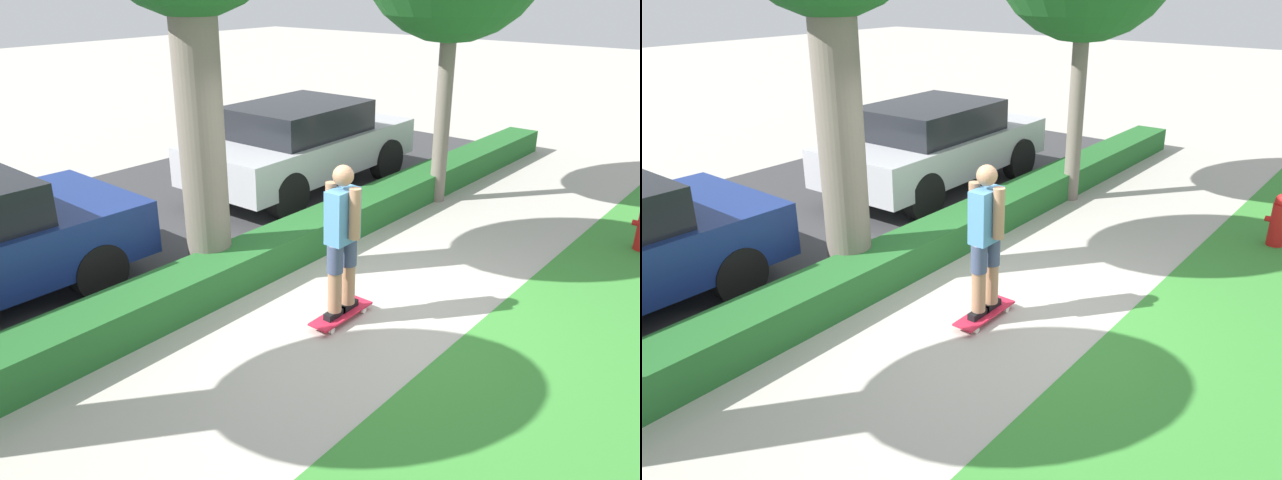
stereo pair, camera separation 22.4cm
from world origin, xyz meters
The scene contains 6 objects.
ground_plane centered at (0.00, 0.00, 0.00)m, with size 60.00×60.00×0.00m, color #ADA89E.
street_asphalt centered at (0.00, 4.20, 0.00)m, with size 15.32×5.00×0.01m.
hedge_row centered at (0.00, 1.60, 0.21)m, with size 15.32×0.60×0.42m.
skateboard centered at (-0.34, 0.14, 0.07)m, with size 0.80×0.24×0.09m.
skater_person centered at (-0.34, 0.14, 0.94)m, with size 0.48×0.41×1.59m.
parked_car_middle centered at (2.72, 3.38, 0.78)m, with size 4.16×1.89×1.45m.
Camera 1 is at (-4.86, -3.34, 3.32)m, focal length 35.00 mm.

